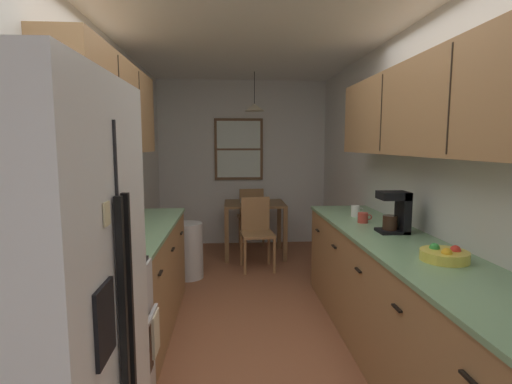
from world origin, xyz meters
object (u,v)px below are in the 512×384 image
at_px(refrigerator, 9,353).
at_px(dining_chair_far, 251,214).
at_px(dining_table, 254,212).
at_px(dining_chair_near, 257,229).
at_px(coffee_maker, 397,211).
at_px(fruit_bowl, 444,255).
at_px(stove_range, 82,355).
at_px(storage_canister, 104,240).
at_px(mug_by_coffeemaker, 356,211).
at_px(microwave_over_range, 46,132).
at_px(trash_bin, 188,251).
at_px(mug_spare, 363,218).
at_px(table_serving_bowl, 246,201).

height_order(refrigerator, dining_chair_far, refrigerator).
height_order(dining_table, dining_chair_near, dining_chair_near).
height_order(coffee_maker, fruit_bowl, coffee_maker).
height_order(stove_range, dining_chair_far, stove_range).
height_order(storage_canister, mug_by_coffeemaker, storage_canister).
distance_m(microwave_over_range, coffee_maker, 2.42).
bearing_deg(refrigerator, trash_bin, 85.90).
bearing_deg(fruit_bowl, mug_spare, 95.06).
bearing_deg(table_serving_bowl, stove_range, -106.58).
bearing_deg(storage_canister, stove_range, -89.30).
relative_size(microwave_over_range, dining_table, 0.72).
bearing_deg(dining_chair_far, dining_chair_near, -89.37).
bearing_deg(refrigerator, fruit_bowl, 24.15).
relative_size(microwave_over_range, table_serving_bowl, 3.58).
distance_m(refrigerator, mug_spare, 2.75).
bearing_deg(trash_bin, dining_chair_far, 60.58).
relative_size(coffee_maker, mug_by_coffeemaker, 2.71).
height_order(dining_chair_near, mug_by_coffeemaker, mug_by_coffeemaker).
relative_size(storage_canister, table_serving_bowl, 0.96).
relative_size(stove_range, microwave_over_range, 1.83).
bearing_deg(dining_table, dining_chair_far, 92.27).
xyz_separation_m(dining_table, mug_by_coffeemaker, (0.83, -1.86, 0.33)).
height_order(microwave_over_range, coffee_maker, microwave_over_range).
relative_size(stove_range, mug_by_coffeemaker, 9.34).
bearing_deg(dining_chair_near, storage_canister, -115.27).
relative_size(storage_canister, coffee_maker, 0.51).
height_order(refrigerator, coffee_maker, refrigerator).
xyz_separation_m(trash_bin, storage_canister, (-0.30, -2.07, 0.65)).
height_order(trash_bin, mug_by_coffeemaker, mug_by_coffeemaker).
distance_m(stove_range, mug_by_coffeemaker, 2.55).
height_order(mug_spare, table_serving_bowl, mug_spare).
bearing_deg(stove_range, dining_chair_far, 74.37).
relative_size(dining_chair_far, coffee_maker, 2.82).
xyz_separation_m(microwave_over_range, dining_chair_far, (1.23, 3.98, -1.14)).
xyz_separation_m(dining_chair_far, storage_canister, (-1.12, -3.52, 0.48)).
bearing_deg(mug_spare, storage_canister, -157.59).
distance_m(microwave_over_range, storage_canister, 0.81).
xyz_separation_m(refrigerator, storage_canister, (-0.07, 1.20, 0.08)).
distance_m(mug_by_coffeemaker, mug_spare, 0.29).
bearing_deg(table_serving_bowl, dining_chair_far, 80.42).
distance_m(refrigerator, trash_bin, 3.33).
height_order(coffee_maker, table_serving_bowl, coffee_maker).
bearing_deg(table_serving_bowl, microwave_over_range, -108.31).
height_order(mug_spare, fruit_bowl, fruit_bowl).
height_order(stove_range, microwave_over_range, microwave_over_range).
distance_m(mug_by_coffeemaker, fruit_bowl, 1.41).
relative_size(dining_chair_far, fruit_bowl, 3.29).
distance_m(trash_bin, mug_spare, 2.17).
bearing_deg(fruit_bowl, dining_chair_far, 103.58).
bearing_deg(fruit_bowl, table_serving_bowl, 107.29).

